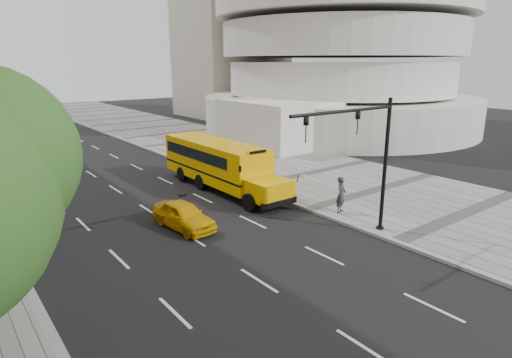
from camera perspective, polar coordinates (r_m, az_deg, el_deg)
ground at (r=24.88m, az=-12.12°, el=-3.59°), size 140.00×140.00×0.00m
sidewalk_museum at (r=31.62m, az=7.79°, el=0.82°), size 12.00×140.00×0.15m
curb_museum at (r=27.80m, az=-0.96°, el=-1.07°), size 0.30×140.00×0.15m
curb_far at (r=22.87m, az=-30.58°, el=-6.98°), size 0.30×140.00×0.15m
guggenheim at (r=56.28m, az=7.36°, el=20.99°), size 33.20×42.20×35.00m
school_bus at (r=27.60m, az=-5.11°, el=2.38°), size 2.96×11.56×3.19m
taxi_near at (r=21.33m, az=-9.62°, el=-4.80°), size 1.95×4.02×1.32m
taxi_far at (r=29.55m, az=-27.13°, el=-0.28°), size 1.97×5.10×1.66m
pedestrian at (r=23.13m, az=11.28°, el=-2.06°), size 0.84×0.72×1.96m
traffic_signal at (r=19.43m, az=14.57°, el=3.46°), size 6.18×0.36×6.40m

